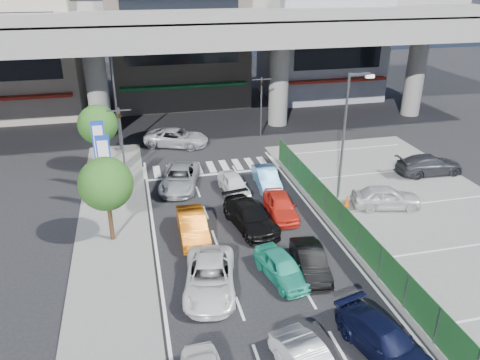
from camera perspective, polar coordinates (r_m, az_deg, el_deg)
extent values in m
plane|color=black|center=(23.64, 2.13, -10.30)|extent=(120.00, 120.00, 0.00)
cube|color=#62625F|center=(29.59, 22.11, -4.56)|extent=(12.00, 28.00, 0.06)
cube|color=#62625F|center=(26.41, -15.20, -7.05)|extent=(4.00, 30.00, 0.12)
cylinder|color=slate|center=(41.88, -16.94, 10.26)|extent=(1.80, 1.80, 8.00)
cylinder|color=slate|center=(43.87, 4.75, 11.82)|extent=(1.80, 1.80, 8.00)
cylinder|color=slate|center=(49.94, 20.58, 11.92)|extent=(1.80, 1.80, 8.00)
cube|color=slate|center=(41.31, -6.18, 18.02)|extent=(64.00, 14.00, 2.00)
cube|color=slate|center=(34.48, -4.67, 19.03)|extent=(64.00, 0.40, 0.90)
cube|color=slate|center=(47.92, -7.42, 20.38)|extent=(64.00, 0.40, 0.90)
cube|color=#9F9280|center=(52.29, -25.88, 14.37)|extent=(12.00, 10.00, 13.00)
cube|color=#A01F13|center=(48.04, -26.18, 9.06)|extent=(10.80, 1.60, 0.25)
cube|color=black|center=(47.34, -27.14, 14.14)|extent=(9.60, 0.10, 5.85)
cube|color=gray|center=(52.33, -7.80, 17.59)|extent=(14.00, 10.00, 15.00)
cube|color=#14672E|center=(48.11, -6.81, 11.38)|extent=(12.60, 1.60, 0.25)
cube|color=black|center=(47.29, -7.16, 17.84)|extent=(11.20, 0.10, 6.75)
cube|color=gray|center=(55.53, 9.75, 16.29)|extent=(12.00, 10.00, 12.00)
cube|color=#A01F13|center=(51.47, 11.69, 11.90)|extent=(10.80, 1.60, 0.25)
cube|color=black|center=(50.90, 12.02, 16.09)|extent=(9.60, 0.10, 5.40)
cylinder|color=#595B60|center=(32.58, -14.15, 4.14)|extent=(0.14, 0.14, 5.20)
cube|color=#595B60|center=(31.87, -14.59, 8.19)|extent=(1.60, 0.08, 0.08)
imported|color=black|center=(31.95, -14.54, 7.68)|extent=(0.26, 1.24, 0.50)
cylinder|color=#595B60|center=(40.71, 2.59, 8.86)|extent=(0.14, 0.14, 5.20)
cube|color=#595B60|center=(40.14, 2.65, 12.16)|extent=(1.60, 0.08, 0.08)
imported|color=black|center=(40.20, 2.65, 11.75)|extent=(0.26, 1.24, 0.50)
cylinder|color=#595B60|center=(29.19, 12.48, 4.88)|extent=(0.16, 0.16, 8.00)
cube|color=#595B60|center=(28.44, 14.31, 12.38)|extent=(1.40, 0.15, 0.15)
cube|color=silver|center=(28.80, 15.55, 12.08)|extent=(0.50, 0.22, 0.18)
cylinder|color=#595B60|center=(37.93, -14.89, 9.11)|extent=(0.16, 0.16, 8.00)
cube|color=#595B60|center=(37.14, -14.60, 15.01)|extent=(1.40, 0.15, 0.15)
cube|color=silver|center=(37.16, -13.46, 14.89)|extent=(0.50, 0.22, 0.18)
cylinder|color=#595B60|center=(29.48, -15.73, -1.38)|extent=(0.10, 0.10, 2.20)
cube|color=#163499|center=(28.67, -16.20, 2.41)|extent=(0.80, 0.12, 3.00)
cube|color=white|center=(28.60, -16.21, 2.36)|extent=(0.60, 0.02, 2.40)
cylinder|color=#595B60|center=(32.25, -16.35, 0.81)|extent=(0.10, 0.10, 2.20)
cube|color=#163499|center=(31.51, -16.79, 4.31)|extent=(0.80, 0.12, 3.00)
cube|color=white|center=(31.44, -16.79, 4.27)|extent=(0.60, 0.02, 2.40)
cylinder|color=#382314|center=(25.85, -15.48, -4.88)|extent=(0.24, 0.24, 2.40)
sphere|color=#154313|center=(24.89, -16.03, -0.45)|extent=(2.80, 2.80, 2.80)
cylinder|color=#382314|center=(35.48, -16.53, 3.11)|extent=(0.24, 0.24, 2.40)
sphere|color=#154313|center=(34.79, -16.96, 6.49)|extent=(2.80, 2.80, 2.80)
imported|color=black|center=(19.42, 17.21, -18.23)|extent=(2.81, 4.69, 1.27)
imported|color=white|center=(21.67, -3.70, -11.77)|extent=(3.14, 5.21, 1.35)
imported|color=teal|center=(22.46, 5.13, -10.52)|extent=(2.21, 3.94, 1.27)
imported|color=black|center=(23.05, 8.56, -9.77)|extent=(1.73, 3.86, 1.23)
imported|color=#C05E0E|center=(25.63, -5.80, -5.62)|extent=(1.51, 4.21, 1.38)
imported|color=black|center=(26.46, 1.25, -4.46)|extent=(2.74, 5.02, 1.38)
imported|color=red|center=(27.79, 4.97, -3.12)|extent=(1.83, 4.01, 1.33)
imported|color=gray|center=(31.52, -7.37, 0.26)|extent=(3.45, 5.38, 1.38)
imported|color=white|center=(30.60, -0.76, -0.45)|extent=(1.81, 3.70, 1.22)
imported|color=#589DD6|center=(31.40, 3.25, 0.23)|extent=(1.58, 3.94, 1.27)
imported|color=#AEB0B7|center=(39.13, -7.75, 5.14)|extent=(5.75, 4.25, 1.45)
imported|color=silver|center=(29.84, 17.38, -2.00)|extent=(4.39, 2.55, 1.40)
imported|color=#2A2B2F|center=(35.85, 22.11, 1.75)|extent=(4.82, 2.03, 1.39)
cone|color=#EC500D|center=(29.57, 12.92, -2.46)|extent=(0.44, 0.44, 0.72)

